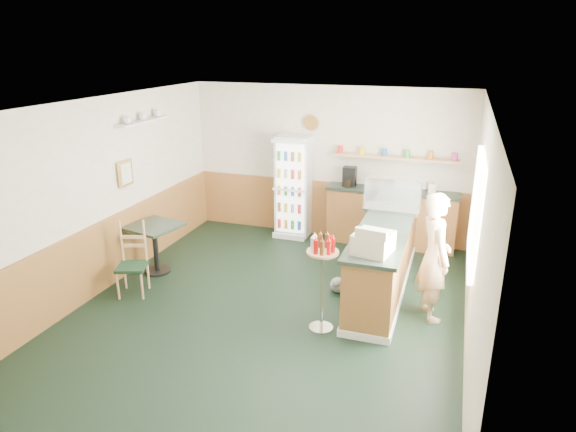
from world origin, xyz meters
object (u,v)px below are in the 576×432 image
at_px(shopkeeper, 434,257).
at_px(cafe_table, 155,239).
at_px(cash_register, 373,243).
at_px(drinks_fridge, 293,187).
at_px(display_case, 393,196).
at_px(cafe_chair, 135,256).
at_px(condiment_stand, 322,268).

distance_m(shopkeeper, cafe_table, 4.11).
relative_size(cash_register, cafe_table, 0.53).
xyz_separation_m(shopkeeper, cafe_table, (-4.10, 0.05, -0.29)).
height_order(shopkeeper, cafe_table, shopkeeper).
bearing_deg(drinks_fridge, shopkeeper, -41.06).
relative_size(display_case, cafe_chair, 0.79).
xyz_separation_m(display_case, cafe_table, (-3.40, -1.14, -0.70)).
height_order(drinks_fridge, cash_register, drinks_fridge).
xyz_separation_m(cash_register, condiment_stand, (-0.55, -0.24, -0.30)).
bearing_deg(condiment_stand, cafe_chair, 177.10).
distance_m(display_case, cafe_chair, 3.83).
distance_m(display_case, condiment_stand, 2.05).
height_order(display_case, cafe_table, display_case).
height_order(drinks_fridge, display_case, drinks_fridge).
xyz_separation_m(display_case, condiment_stand, (-0.55, -1.93, -0.41)).
xyz_separation_m(drinks_fridge, cash_register, (1.91, -2.78, 0.22)).
height_order(condiment_stand, cafe_table, condiment_stand).
bearing_deg(condiment_stand, display_case, 74.00).
distance_m(cash_register, condiment_stand, 0.68).
bearing_deg(condiment_stand, drinks_fridge, 114.20).
relative_size(drinks_fridge, display_case, 2.24).
bearing_deg(cafe_table, condiment_stand, -15.54).
bearing_deg(display_case, drinks_fridge, 150.30).
relative_size(display_case, shopkeeper, 0.49).
bearing_deg(cafe_chair, shopkeeper, -10.17).
bearing_deg(display_case, shopkeeper, -59.42).
xyz_separation_m(display_case, shopkeeper, (0.70, -1.18, -0.40)).
bearing_deg(display_case, cash_register, -90.00).
distance_m(drinks_fridge, cafe_chair, 3.23).
bearing_deg(drinks_fridge, cafe_chair, -115.98).
height_order(cash_register, cafe_chair, cash_register).
relative_size(drinks_fridge, shopkeeper, 1.09).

